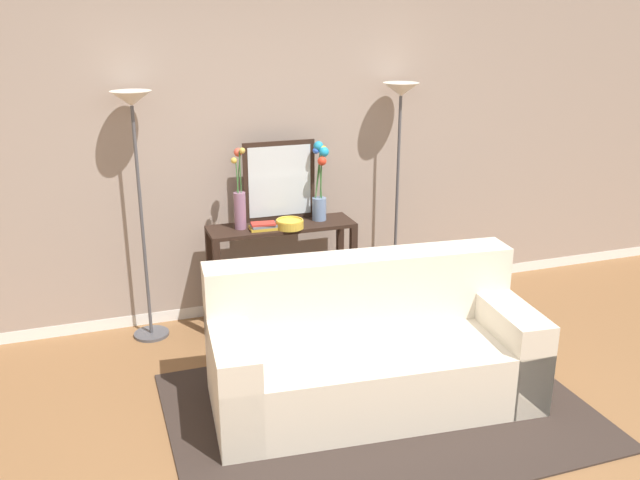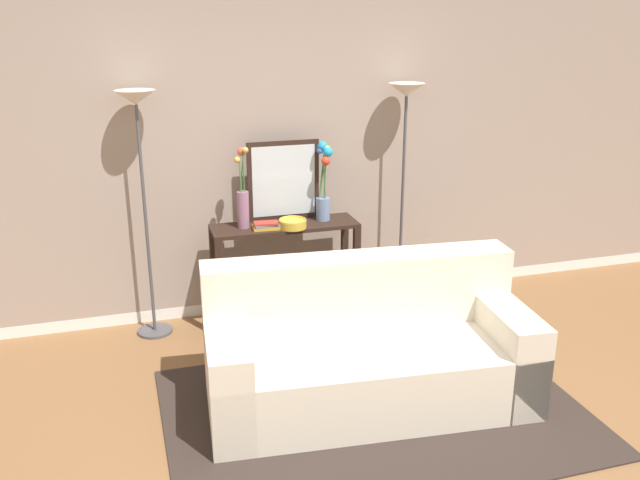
% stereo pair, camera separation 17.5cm
% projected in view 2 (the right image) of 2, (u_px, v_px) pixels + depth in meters
% --- Properties ---
extents(back_wall, '(12.00, 0.15, 2.61)m').
position_uv_depth(back_wall, '(269.00, 149.00, 5.35)').
color(back_wall, white).
rests_on(back_wall, ground).
extents(area_rug, '(2.51, 1.75, 0.01)m').
position_uv_depth(area_rug, '(374.00, 411.00, 4.20)').
color(area_rug, '#332823').
rests_on(area_rug, ground).
extents(couch, '(2.04, 1.02, 0.88)m').
position_uv_depth(couch, '(367.00, 354.00, 4.25)').
color(couch, beige).
rests_on(couch, ground).
extents(console_table, '(1.11, 0.34, 0.80)m').
position_uv_depth(console_table, '(285.00, 257.00, 5.26)').
color(console_table, black).
rests_on(console_table, ground).
extents(floor_lamp_left, '(0.28, 0.28, 1.82)m').
position_uv_depth(floor_lamp_left, '(140.00, 147.00, 4.78)').
color(floor_lamp_left, '#4C4C51').
rests_on(floor_lamp_left, ground).
extents(floor_lamp_right, '(0.28, 0.28, 1.81)m').
position_uv_depth(floor_lamp_right, '(405.00, 134.00, 5.34)').
color(floor_lamp_right, '#4C4C51').
rests_on(floor_lamp_right, ground).
extents(wall_mirror, '(0.56, 0.02, 0.61)m').
position_uv_depth(wall_mirror, '(284.00, 181.00, 5.21)').
color(wall_mirror, black).
rests_on(wall_mirror, console_table).
extents(vase_tall_flowers, '(0.11, 0.11, 0.60)m').
position_uv_depth(vase_tall_flowers, '(243.00, 200.00, 5.03)').
color(vase_tall_flowers, gray).
rests_on(vase_tall_flowers, console_table).
extents(vase_short_flowers, '(0.13, 0.14, 0.60)m').
position_uv_depth(vase_short_flowers, '(324.00, 185.00, 5.20)').
color(vase_short_flowers, '#6B84AD').
rests_on(vase_short_flowers, console_table).
extents(fruit_bowl, '(0.21, 0.21, 0.07)m').
position_uv_depth(fruit_bowl, '(293.00, 223.00, 5.08)').
color(fruit_bowl, gold).
rests_on(fruit_bowl, console_table).
extents(book_stack, '(0.22, 0.14, 0.05)m').
position_uv_depth(book_stack, '(267.00, 226.00, 5.06)').
color(book_stack, gold).
rests_on(book_stack, console_table).
extents(book_row_under_console, '(0.27, 0.17, 0.12)m').
position_uv_depth(book_row_under_console, '(247.00, 320.00, 5.32)').
color(book_row_under_console, '#6B3360').
rests_on(book_row_under_console, ground).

